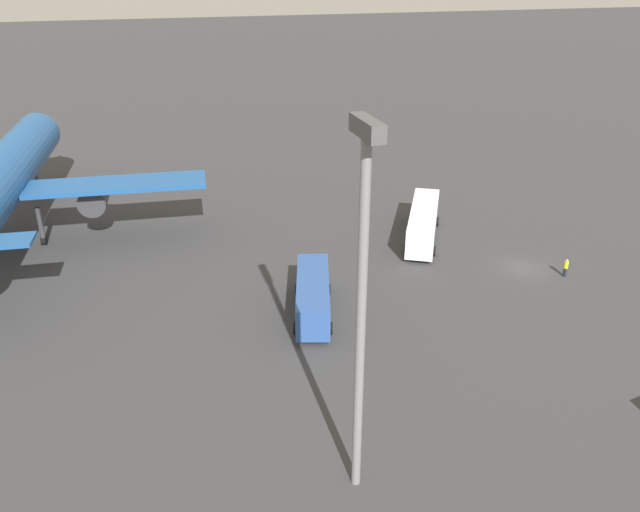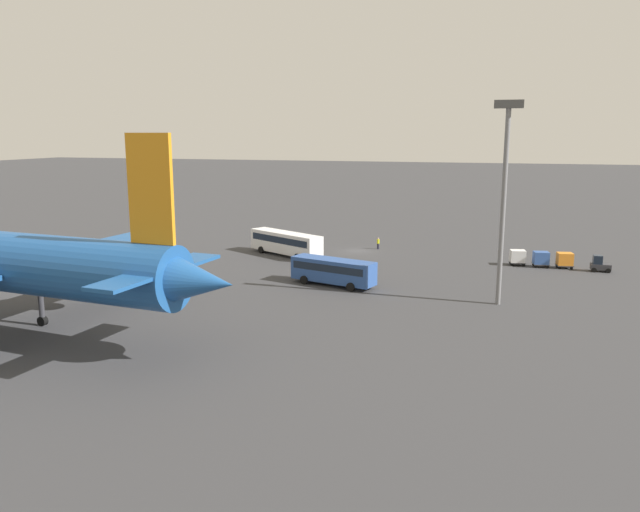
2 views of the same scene
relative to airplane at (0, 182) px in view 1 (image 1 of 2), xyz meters
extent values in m
plane|color=#38383A|center=(-20.63, -47.60, -6.55)|extent=(600.00, 600.00, 0.00)
cylinder|color=#1E5193|center=(0.52, -0.05, 0.11)|extent=(38.70, 8.60, 5.12)
cone|color=#1E5193|center=(20.92, -1.91, 0.11)|extent=(6.06, 5.36, 4.87)
cube|color=#1E5193|center=(-2.43, -11.22, -0.53)|extent=(6.58, 18.04, 0.44)
cylinder|color=#38383D|center=(-1.04, -8.68, -2.16)|extent=(4.84, 3.23, 2.82)
cylinder|color=#38383D|center=(13.90, -1.27, -4.50)|extent=(0.50, 0.50, 4.10)
cylinder|color=black|center=(13.90, -1.27, -6.10)|extent=(0.94, 0.58, 0.90)
cylinder|color=#38383D|center=(-1.69, -3.19, -4.50)|extent=(0.50, 0.50, 4.10)
cylinder|color=black|center=(-1.69, -3.19, -6.10)|extent=(0.94, 0.58, 0.90)
cube|color=white|center=(-11.56, -41.25, -4.63)|extent=(12.51, 8.47, 2.94)
cube|color=#192333|center=(-11.56, -41.25, -4.12)|extent=(11.63, 8.02, 0.94)
cylinder|color=black|center=(-7.41, -41.93, -6.05)|extent=(1.02, 0.74, 1.00)
cylinder|color=black|center=(-8.74, -44.38, -6.05)|extent=(1.02, 0.74, 1.00)
cylinder|color=black|center=(-14.37, -38.13, -6.05)|extent=(1.02, 0.74, 1.00)
cylinder|color=black|center=(-15.71, -40.57, -6.05)|extent=(1.02, 0.74, 1.00)
cube|color=#2D5199|center=(-22.99, -25.95, -4.78)|extent=(10.52, 5.37, 2.64)
cube|color=#192333|center=(-22.99, -25.95, -4.32)|extent=(9.75, 5.18, 0.84)
cylinder|color=black|center=(-19.57, -25.50, -6.05)|extent=(1.04, 0.57, 1.00)
cylinder|color=black|center=(-20.34, -28.15, -6.05)|extent=(1.04, 0.57, 1.00)
cylinder|color=black|center=(-25.64, -23.74, -6.05)|extent=(1.04, 0.57, 1.00)
cylinder|color=black|center=(-26.41, -26.39, -6.05)|extent=(1.04, 0.57, 1.00)
cylinder|color=#1E1E2D|center=(-23.26, -50.25, -6.13)|extent=(0.32, 0.32, 0.85)
cylinder|color=yellow|center=(-23.26, -50.25, -5.38)|extent=(0.38, 0.38, 0.65)
sphere|color=tan|center=(-23.26, -50.25, -4.93)|extent=(0.24, 0.24, 0.24)
cylinder|color=slate|center=(-41.53, -23.08, 3.33)|extent=(0.50, 0.50, 19.77)
cube|color=#4C4C4C|center=(-41.53, -23.08, 13.62)|extent=(2.80, 0.70, 0.80)
camera|label=1|loc=(-66.11, -13.59, 20.07)|focal=35.00mm
camera|label=2|loc=(-42.14, 41.93, 10.81)|focal=35.00mm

